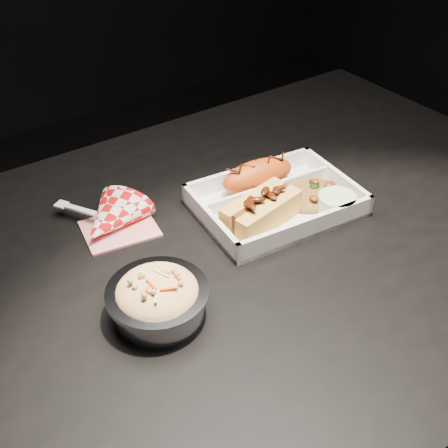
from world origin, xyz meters
The scene contains 8 objects.
dining_table centered at (0.00, 0.00, 0.66)m, with size 1.20×0.80×0.75m.
food_tray centered at (0.09, 0.03, 0.76)m, with size 0.27×0.20×0.04m.
fried_pastry centered at (0.10, 0.09, 0.78)m, with size 0.13×0.05×0.05m, color #BE4713.
hotdog centered at (0.04, 0.01, 0.78)m, with size 0.14×0.08×0.06m.
fried_rice_mound centered at (0.15, 0.01, 0.77)m, with size 0.11×0.09×0.03m, color #8F5F29.
cupcake_liner centered at (0.16, -0.04, 0.77)m, with size 0.06×0.06×0.03m, color beige.
foil_coleslaw_cup centered at (-0.18, -0.07, 0.78)m, with size 0.13×0.13×0.07m.
napkin_fork centered at (-0.15, 0.14, 0.77)m, with size 0.15×0.16×0.10m.
Camera 1 is at (-0.41, -0.53, 1.29)m, focal length 45.00 mm.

